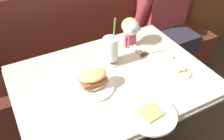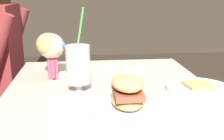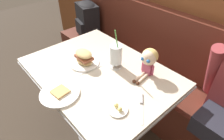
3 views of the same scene
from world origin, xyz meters
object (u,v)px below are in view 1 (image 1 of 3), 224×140
sandwich_plate (93,82)px  butter_knife (172,57)px  toast_plate (151,115)px  butter_saucer (181,72)px  seated_doll (131,29)px  milkshake_glass (111,50)px  diner_patron (165,8)px

sandwich_plate → butter_knife: 0.55m
sandwich_plate → toast_plate: bearing=-61.5°
butter_saucer → seated_doll: size_ratio=0.53×
milkshake_glass → seated_doll: (0.21, 0.11, 0.03)m
toast_plate → butter_saucer: bearing=29.0°
butter_saucer → seated_doll: seated_doll is taller
milkshake_glass → diner_patron: diner_patron is taller
milkshake_glass → butter_knife: bearing=-19.3°
sandwich_plate → butter_knife: (0.55, 0.03, -0.04)m
toast_plate → sandwich_plate: (-0.17, 0.30, 0.04)m
toast_plate → seated_doll: size_ratio=1.11×
butter_saucer → diner_patron: size_ratio=0.15×
toast_plate → butter_knife: toast_plate is taller
toast_plate → milkshake_glass: size_ratio=0.79×
diner_patron → butter_knife: bearing=-123.3°
diner_patron → milkshake_glass: bearing=-148.6°
sandwich_plate → seated_doll: (0.39, 0.27, 0.08)m
sandwich_plate → butter_saucer: (0.50, -0.12, -0.04)m
seated_doll → diner_patron: bearing=32.3°
seated_doll → milkshake_glass: bearing=-151.2°
sandwich_plate → seated_doll: bearing=34.5°
milkshake_glass → sandwich_plate: size_ratio=1.43×
toast_plate → butter_saucer: size_ratio=2.08×
butter_knife → diner_patron: (0.39, 0.59, -0.00)m
sandwich_plate → seated_doll: size_ratio=0.98×
toast_plate → butter_knife: (0.39, 0.33, -0.00)m
seated_doll → butter_knife: bearing=-56.5°
butter_knife → diner_patron: size_ratio=0.23×
seated_doll → diner_patron: (0.55, 0.35, -0.13)m
milkshake_glass → butter_saucer: bearing=-40.7°
diner_patron → toast_plate: bearing=-130.1°
butter_saucer → toast_plate: bearing=-151.0°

